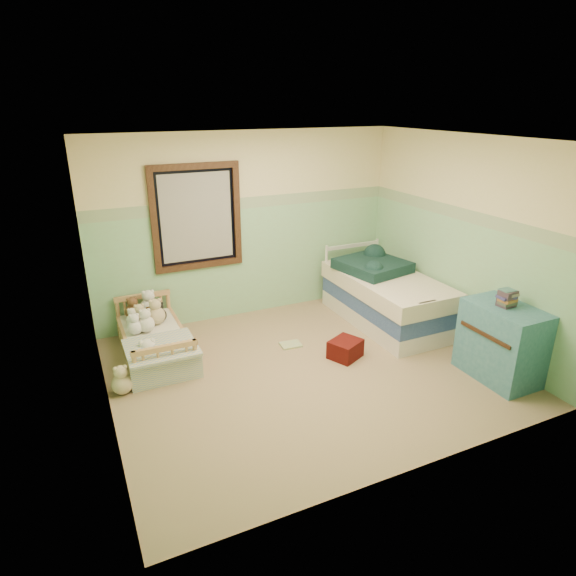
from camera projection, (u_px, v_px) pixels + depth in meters
name	position (u px, v px, depth m)	size (l,w,h in m)	color
floor	(307.00, 370.00, 5.54)	(4.20, 3.60, 0.02)	#9A7F63
ceiling	(310.00, 138.00, 4.64)	(4.20, 3.60, 0.02)	white
wall_back	(248.00, 227.00, 6.61)	(4.20, 0.04, 2.50)	beige
wall_front	(421.00, 335.00, 3.57)	(4.20, 0.04, 2.50)	beige
wall_left	(94.00, 296.00, 4.26)	(0.04, 3.60, 2.50)	beige
wall_right	(463.00, 242.00, 5.91)	(0.04, 3.60, 2.50)	beige
wainscot_mint	(249.00, 262.00, 6.78)	(4.20, 0.01, 1.50)	#83B584
border_strip	(247.00, 203.00, 6.48)	(4.20, 0.01, 0.15)	#538651
window_frame	(197.00, 217.00, 6.23)	(1.16, 0.06, 1.36)	black
window_blinds	(197.00, 217.00, 6.24)	(0.92, 0.01, 1.12)	#B8B8B3
toddler_bed_frame	(156.00, 349.00, 5.81)	(0.70, 1.39, 0.18)	#A87A4B
toddler_mattress	(154.00, 337.00, 5.76)	(0.64, 1.33, 0.12)	silver
patchwork_quilt	(161.00, 347.00, 5.37)	(0.76, 0.70, 0.03)	#7A96BC
plush_bed_brown	(133.00, 312.00, 6.07)	(0.20, 0.20, 0.20)	brown
plush_bed_white	(149.00, 307.00, 6.14)	(0.24, 0.24, 0.24)	white
plush_bed_tan	(140.00, 318.00, 5.90)	(0.18, 0.18, 0.18)	beige
plush_bed_dark	(160.00, 315.00, 5.99)	(0.17, 0.17, 0.17)	black
plush_floor_cream	(149.00, 360.00, 5.46)	(0.27, 0.27, 0.27)	white
plush_floor_tan	(122.00, 384.00, 5.05)	(0.22, 0.22, 0.22)	beige
twin_bed_frame	(385.00, 314.00, 6.69)	(0.93, 1.86, 0.22)	silver
twin_boxspring	(386.00, 299.00, 6.61)	(0.93, 1.86, 0.22)	navy
twin_mattress	(387.00, 284.00, 6.53)	(0.97, 1.90, 0.22)	beige
teal_blanket	(372.00, 265.00, 6.70)	(0.79, 0.84, 0.14)	black
dresser	(501.00, 342.00, 5.26)	(0.52, 0.83, 0.83)	#296177
book_stack	(507.00, 298.00, 5.10)	(0.17, 0.13, 0.17)	#512A26
red_pillow	(345.00, 349.00, 5.76)	(0.35, 0.31, 0.22)	maroon
floor_book	(291.00, 345.00, 6.07)	(0.25, 0.19, 0.02)	yellow
extra_plush_0	(135.00, 327.00, 5.67)	(0.18, 0.18, 0.18)	white
extra_plush_1	(151.00, 318.00, 5.95)	(0.15, 0.15, 0.15)	brown
extra_plush_2	(133.00, 320.00, 5.87)	(0.16, 0.16, 0.16)	white
extra_plush_3	(156.00, 315.00, 5.93)	(0.22, 0.22, 0.22)	beige
extra_plush_4	(146.00, 324.00, 5.73)	(0.20, 0.20, 0.20)	white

